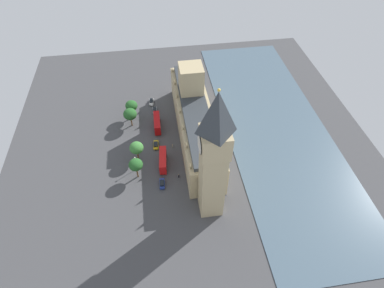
# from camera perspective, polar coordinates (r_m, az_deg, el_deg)

# --- Properties ---
(ground_plane) EXTENTS (143.07, 143.07, 0.00)m
(ground_plane) POSITION_cam_1_polar(r_m,az_deg,el_deg) (127.15, -0.35, 1.54)
(ground_plane) COLOR #424244
(river_thames) EXTENTS (41.18, 128.77, 0.25)m
(river_thames) POSITION_cam_1_polar(r_m,az_deg,el_deg) (135.36, 14.92, 3.10)
(river_thames) COLOR #475B6B
(river_thames) RESTS_ON ground
(parliament_building) EXTENTS (12.98, 60.61, 25.50)m
(parliament_building) POSITION_cam_1_polar(r_m,az_deg,el_deg) (123.07, 0.44, 4.83)
(parliament_building) COLOR tan
(parliament_building) RESTS_ON ground
(clock_tower) EXTENTS (8.04, 8.04, 48.67)m
(clock_tower) POSITION_cam_1_polar(r_m,az_deg,el_deg) (85.92, 3.98, -2.61)
(clock_tower) COLOR tan
(clock_tower) RESTS_ON ground
(car_white_by_river_gate) EXTENTS (2.04, 4.60, 1.74)m
(car_white_by_river_gate) POSITION_cam_1_polar(r_m,az_deg,el_deg) (143.23, -7.45, 7.69)
(car_white_by_river_gate) COLOR silver
(car_white_by_river_gate) RESTS_ON ground
(car_silver_kerbside) EXTENTS (1.83, 4.71, 1.74)m
(car_silver_kerbside) POSITION_cam_1_polar(r_m,az_deg,el_deg) (138.39, -6.85, 6.14)
(car_silver_kerbside) COLOR #B7B7BC
(car_silver_kerbside) RESTS_ON ground
(double_decker_bus_near_tower) EXTENTS (2.80, 10.54, 4.75)m
(double_decker_bus_near_tower) POSITION_cam_1_polar(r_m,az_deg,el_deg) (129.55, -6.40, 3.85)
(double_decker_bus_near_tower) COLOR #B20C0F
(double_decker_bus_near_tower) RESTS_ON ground
(car_yellow_cab_leading) EXTENTS (2.22, 4.63, 1.74)m
(car_yellow_cab_leading) POSITION_cam_1_polar(r_m,az_deg,el_deg) (123.17, -6.62, -0.15)
(car_yellow_cab_leading) COLOR gold
(car_yellow_cab_leading) RESTS_ON ground
(double_decker_bus_under_trees) EXTENTS (3.40, 10.67, 4.75)m
(double_decker_bus_under_trees) POSITION_cam_1_polar(r_m,az_deg,el_deg) (115.30, -5.34, -2.95)
(double_decker_bus_under_trees) COLOR red
(double_decker_bus_under_trees) RESTS_ON ground
(car_blue_opposite_hall) EXTENTS (2.03, 4.49, 1.74)m
(car_blue_opposite_hall) POSITION_cam_1_polar(r_m,az_deg,el_deg) (110.88, -5.50, -7.23)
(car_blue_opposite_hall) COLOR navy
(car_blue_opposite_hall) RESTS_ON ground
(pedestrian_midblock) EXTENTS (0.52, 0.62, 1.70)m
(pedestrian_midblock) POSITION_cam_1_polar(r_m,az_deg,el_deg) (122.35, -3.60, -0.35)
(pedestrian_midblock) COLOR gray
(pedestrian_midblock) RESTS_ON ground
(pedestrian_trailing) EXTENTS (0.51, 0.62, 1.71)m
(pedestrian_trailing) POSITION_cam_1_polar(r_m,az_deg,el_deg) (112.64, -2.46, -5.87)
(pedestrian_trailing) COLOR black
(pedestrian_trailing) RESTS_ON ground
(plane_tree_far_end) EXTENTS (5.06, 5.06, 8.61)m
(plane_tree_far_end) POSITION_cam_1_polar(r_m,az_deg,el_deg) (133.59, -11.04, 6.89)
(plane_tree_far_end) COLOR brown
(plane_tree_far_end) RESTS_ON ground
(plane_tree_corner) EXTENTS (5.50, 5.50, 8.58)m
(plane_tree_corner) POSITION_cam_1_polar(r_m,az_deg,el_deg) (129.89, -11.28, 5.37)
(plane_tree_corner) COLOR brown
(plane_tree_corner) RESTS_ON ground
(plane_tree_slot_10) EXTENTS (5.15, 5.15, 8.40)m
(plane_tree_slot_10) POSITION_cam_1_polar(r_m,az_deg,el_deg) (115.87, -10.14, -0.71)
(plane_tree_slot_10) COLOR brown
(plane_tree_slot_10) RESTS_ON ground
(plane_tree_slot_11) EXTENTS (4.96, 4.96, 8.78)m
(plane_tree_slot_11) POSITION_cam_1_polar(r_m,az_deg,el_deg) (109.95, -10.27, -3.78)
(plane_tree_slot_11) COLOR brown
(plane_tree_slot_11) RESTS_ON ground
(street_lamp_slot_12) EXTENTS (0.56, 0.56, 6.52)m
(street_lamp_slot_12) POSITION_cam_1_polar(r_m,az_deg,el_deg) (113.90, -10.34, -3.07)
(street_lamp_slot_12) COLOR black
(street_lamp_slot_12) RESTS_ON ground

